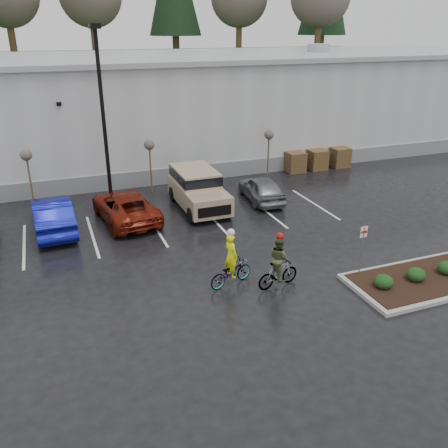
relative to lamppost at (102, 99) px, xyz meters
name	(u,v)px	position (x,y,z in m)	size (l,w,h in m)	color
ground	(274,298)	(4.00, -12.00, -5.69)	(120.00, 120.00, 0.00)	black
warehouse	(142,106)	(4.00, 9.99, -2.04)	(60.50, 15.50, 7.20)	#AEB0B3
wooded_ridge	(101,83)	(4.00, 33.00, -2.69)	(80.00, 25.00, 6.00)	#1C3917
lamppost	(102,99)	(0.00, 0.00, 0.00)	(0.50, 1.00, 9.22)	black
sapling_west	(27,158)	(-4.00, 1.00, -2.96)	(0.60, 0.60, 3.20)	#4F391F
sapling_mid	(149,148)	(2.50, 1.00, -2.96)	(0.60, 0.60, 3.20)	#4F391F
sapling_east	(269,137)	(10.00, 1.00, -2.96)	(0.60, 0.60, 3.20)	#4F391F
pallet_stack_a	(295,162)	(12.50, 2.00, -5.01)	(1.20, 1.20, 1.35)	#4F391F
pallet_stack_b	(317,159)	(14.20, 2.00, -5.01)	(1.20, 1.20, 1.35)	#4F391F
pallet_stack_c	(339,157)	(16.00, 2.00, -5.01)	(1.20, 1.20, 1.35)	#4F391F
curb_island	(445,275)	(11.00, -13.00, -5.61)	(8.00, 3.00, 0.15)	gray
mulch_bed	(446,273)	(11.00, -13.00, -5.52)	(7.60, 2.60, 0.04)	black
shrub_a	(384,282)	(8.00, -13.00, -5.27)	(0.70, 0.70, 0.52)	black
shrub_b	(416,275)	(9.50, -13.00, -5.27)	(0.70, 0.70, 0.52)	black
shrub_c	(447,268)	(11.00, -13.00, -5.27)	(0.70, 0.70, 0.52)	black
fire_lane_sign	(362,245)	(7.80, -11.80, -4.28)	(0.30, 0.05, 2.20)	gray
car_blue	(53,215)	(-3.11, -2.71, -4.86)	(1.74, 5.00, 1.65)	navy
car_red	(125,207)	(0.34, -2.63, -4.95)	(2.44, 5.28, 1.47)	maroon
suv_tan	(199,190)	(4.30, -2.36, -4.66)	(2.20, 5.10, 2.06)	tan
car_grey	(261,189)	(7.96, -2.40, -4.98)	(1.67, 4.15, 1.42)	slate
cyclist_hivis	(231,268)	(2.92, -10.50, -4.97)	(2.01, 1.21, 2.30)	#3F3F44
cyclist_olive	(278,267)	(4.52, -11.29, -4.87)	(1.77, 0.88, 2.22)	#3F3F44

